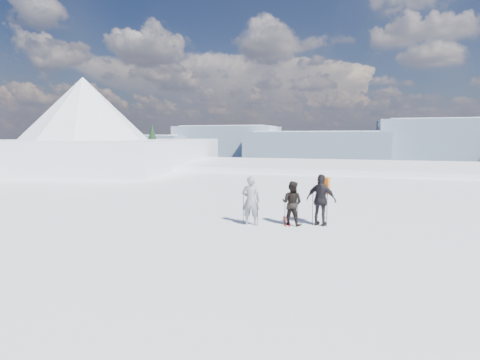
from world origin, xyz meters
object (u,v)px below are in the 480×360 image
at_px(skier_dark, 292,203).
at_px(skier_pack, 321,200).
at_px(skier_grey, 251,200).
at_px(skis_loose, 287,221).

bearing_deg(skier_dark, skier_pack, -154.66).
relative_size(skier_dark, skier_pack, 0.86).
bearing_deg(skier_grey, skier_dark, -170.57).
bearing_deg(skier_dark, skis_loose, -45.90).
bearing_deg(skier_dark, skier_grey, 30.21).
height_order(skier_grey, skis_loose, skier_grey).
relative_size(skier_pack, skis_loose, 1.18).
relative_size(skier_grey, skier_pack, 0.96).
relative_size(skier_grey, skier_dark, 1.11).
distance_m(skier_grey, skier_pack, 2.70).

